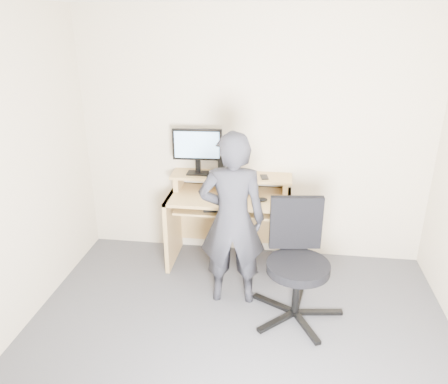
% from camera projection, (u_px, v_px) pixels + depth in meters
% --- Properties ---
extents(ground, '(3.50, 3.50, 0.00)m').
position_uv_depth(ground, '(232.00, 367.00, 3.19)').
color(ground, '#48484C').
rests_on(ground, ground).
extents(back_wall, '(3.50, 0.02, 2.50)m').
position_uv_depth(back_wall, '(253.00, 139.00, 4.33)').
color(back_wall, beige).
rests_on(back_wall, ground).
extents(desk, '(1.20, 0.60, 0.91)m').
position_uv_depth(desk, '(230.00, 211.00, 4.41)').
color(desk, tan).
rests_on(desk, ground).
extents(monitor, '(0.49, 0.14, 0.46)m').
position_uv_depth(monitor, '(197.00, 147.00, 4.26)').
color(monitor, black).
rests_on(monitor, desk).
extents(external_drive, '(0.07, 0.13, 0.20)m').
position_uv_depth(external_drive, '(222.00, 164.00, 4.35)').
color(external_drive, black).
rests_on(external_drive, desk).
extents(travel_mug, '(0.11, 0.11, 0.20)m').
position_uv_depth(travel_mug, '(230.00, 165.00, 4.32)').
color(travel_mug, silver).
rests_on(travel_mug, desk).
extents(smartphone, '(0.09, 0.14, 0.01)m').
position_uv_depth(smartphone, '(264.00, 177.00, 4.27)').
color(smartphone, black).
rests_on(smartphone, desk).
extents(charger, '(0.05, 0.05, 0.03)m').
position_uv_depth(charger, '(209.00, 175.00, 4.29)').
color(charger, black).
rests_on(charger, desk).
extents(headphones, '(0.18, 0.17, 0.06)m').
position_uv_depth(headphones, '(218.00, 172.00, 4.39)').
color(headphones, silver).
rests_on(headphones, desk).
extents(keyboard, '(0.48, 0.25, 0.03)m').
position_uv_depth(keyboard, '(227.00, 207.00, 4.22)').
color(keyboard, black).
rests_on(keyboard, desk).
extents(mouse, '(0.10, 0.06, 0.04)m').
position_uv_depth(mouse, '(262.00, 200.00, 4.13)').
color(mouse, black).
rests_on(mouse, desk).
extents(office_chair, '(0.77, 0.78, 0.99)m').
position_uv_depth(office_chair, '(297.00, 257.00, 3.60)').
color(office_chair, black).
rests_on(office_chair, ground).
extents(person, '(0.60, 0.42, 1.56)m').
position_uv_depth(person, '(232.00, 220.00, 3.69)').
color(person, black).
rests_on(person, ground).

